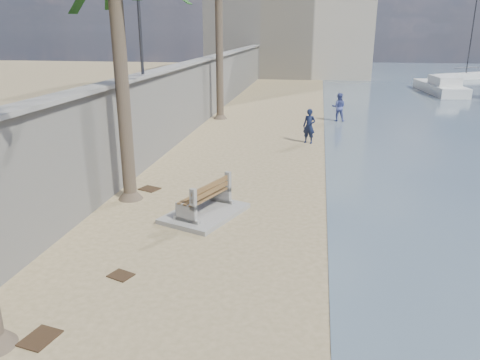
{
  "coord_description": "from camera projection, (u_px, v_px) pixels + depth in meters",
  "views": [
    {
      "loc": [
        1.55,
        -5.42,
        5.29
      ],
      "look_at": [
        -0.5,
        7.0,
        1.2
      ],
      "focal_mm": 35.0,
      "sensor_mm": 36.0,
      "label": 1
    }
  ],
  "objects": [
    {
      "name": "debris_d",
      "position": [
        121.0,
        275.0,
        10.48
      ],
      "size": [
        0.62,
        0.56,
        0.03
      ],
      "primitive_type": "cube",
      "rotation": [
        0.0,
        0.0,
        2.78
      ],
      "color": "#382616",
      "rests_on": "ground_plane"
    },
    {
      "name": "debris_b",
      "position": [
        40.0,
        338.0,
        8.36
      ],
      "size": [
        0.64,
        0.74,
        0.03
      ],
      "primitive_type": "cube",
      "rotation": [
        0.0,
        0.0,
        1.37
      ],
      "color": "#382616",
      "rests_on": "ground_plane"
    },
    {
      "name": "person_b",
      "position": [
        339.0,
        106.0,
        27.72
      ],
      "size": [
        0.93,
        0.74,
        1.84
      ],
      "primitive_type": "imported",
      "rotation": [
        0.0,
        0.0,
        3.08
      ],
      "color": "#495397",
      "rests_on": "ground_plane"
    },
    {
      "name": "wall_cap",
      "position": [
        194.0,
        62.0,
        25.44
      ],
      "size": [
        0.8,
        70.0,
        0.12
      ],
      "primitive_type": "cube",
      "color": "gray",
      "rests_on": "seawall"
    },
    {
      "name": "person_a",
      "position": [
        309.0,
        124.0,
        22.33
      ],
      "size": [
        0.8,
        0.66,
        1.9
      ],
      "primitive_type": "imported",
      "rotation": [
        0.0,
        0.0,
        -0.33
      ],
      "color": "#141C38",
      "rests_on": "ground_plane"
    },
    {
      "name": "bench_far",
      "position": [
        205.0,
        201.0,
        13.74
      ],
      "size": [
        2.48,
        2.94,
        1.04
      ],
      "color": "gray",
      "rests_on": "ground_plane"
    },
    {
      "name": "debris_c",
      "position": [
        150.0,
        189.0,
        16.13
      ],
      "size": [
        0.79,
        0.72,
        0.03
      ],
      "primitive_type": "cube",
      "rotation": [
        0.0,
        0.0,
        5.9
      ],
      "color": "#382616",
      "rests_on": "ground_plane"
    },
    {
      "name": "seawall",
      "position": [
        195.0,
        95.0,
        25.99
      ],
      "size": [
        0.45,
        70.0,
        3.5
      ],
      "primitive_type": "cube",
      "color": "gray",
      "rests_on": "ground_plane"
    },
    {
      "name": "sailboat_west",
      "position": [
        466.0,
        76.0,
        51.14
      ],
      "size": [
        7.28,
        5.72,
        10.77
      ],
      "color": "silver",
      "rests_on": "bay_water"
    },
    {
      "name": "yacht_far",
      "position": [
        440.0,
        89.0,
        40.11
      ],
      "size": [
        2.98,
        8.31,
        1.5
      ],
      "primitive_type": null,
      "rotation": [
        0.0,
        0.0,
        1.66
      ],
      "color": "silver",
      "rests_on": "bay_water"
    },
    {
      "name": "end_building",
      "position": [
        291.0,
        13.0,
        53.89
      ],
      "size": [
        18.0,
        12.0,
        14.0
      ],
      "primitive_type": "cube",
      "color": "#B7AA93",
      "rests_on": "ground_plane"
    }
  ]
}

